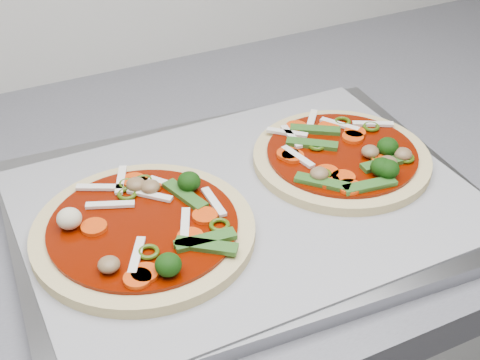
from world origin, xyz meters
name	(u,v)px	position (x,y,z in m)	size (l,w,h in m)	color
baking_tray	(246,207)	(-0.71, 1.22, 0.91)	(0.48, 0.35, 0.02)	gray
parchment	(246,200)	(-0.71, 1.22, 0.92)	(0.45, 0.33, 0.00)	gray
pizza_left	(144,228)	(-0.82, 1.21, 0.93)	(0.23, 0.23, 0.04)	#CFBA7E
pizza_right	(344,157)	(-0.58, 1.23, 0.93)	(0.21, 0.21, 0.03)	#CFBA7E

